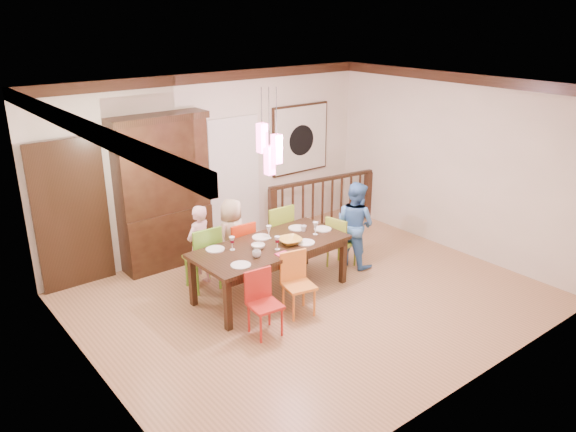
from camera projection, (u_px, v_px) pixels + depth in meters
floor at (312, 298)px, 7.88m from camera, size 6.00×6.00×0.00m
ceiling at (316, 88)px, 6.88m from camera, size 6.00×6.00×0.00m
wall_back at (215, 162)px, 9.22m from camera, size 6.00×0.00×6.00m
wall_left at (88, 259)px, 5.64m from camera, size 0.00×5.00×5.00m
wall_right at (453, 164)px, 9.13m from camera, size 0.00×5.00×5.00m
crown_molding at (315, 95)px, 6.91m from camera, size 6.00×5.00×0.16m
panel_door at (72, 217)px, 7.93m from camera, size 1.04×0.07×2.24m
white_doorway at (234, 182)px, 9.54m from camera, size 0.97×0.05×2.22m
painting at (300, 139)px, 10.19m from camera, size 1.25×0.06×1.25m
pendant_cluster at (269, 149)px, 7.30m from camera, size 0.27×0.21×1.14m
dining_table at (271, 250)px, 7.80m from camera, size 2.24×1.07×0.75m
chair_far_left at (202, 252)px, 8.00m from camera, size 0.46×0.46×0.97m
chair_far_mid at (238, 245)px, 8.37m from camera, size 0.43×0.43×0.89m
chair_far_right at (274, 230)px, 8.77m from camera, size 0.46×0.46×1.00m
chair_near_left at (265, 300)px, 6.86m from camera, size 0.40×0.40×0.82m
chair_near_mid at (299, 281)px, 7.33m from camera, size 0.45×0.45×0.84m
chair_end_right at (342, 238)px, 8.70m from camera, size 0.45×0.45×0.84m
china_hutch at (163, 192)px, 8.55m from camera, size 1.51×0.46×2.38m
balustrade at (323, 202)px, 10.26m from camera, size 2.24×0.36×0.96m
person_far_left at (199, 246)px, 8.07m from camera, size 0.52×0.43×1.23m
person_far_mid at (232, 237)px, 8.43m from camera, size 0.67×0.54×1.19m
person_end_right at (355, 224)px, 8.71m from camera, size 0.60×0.72×1.36m
serving_bowl at (290, 241)px, 7.79m from camera, size 0.37×0.37×0.08m
small_bowl at (258, 246)px, 7.63m from camera, size 0.22×0.22×0.06m
cup_left at (257, 254)px, 7.36m from camera, size 0.15×0.15×0.09m
cup_right at (304, 228)px, 8.23m from camera, size 0.12×0.12×0.08m
plate_far_left at (215, 249)px, 7.60m from camera, size 0.26×0.26×0.01m
plate_far_mid at (261, 237)px, 8.00m from camera, size 0.26×0.26×0.01m
plate_far_right at (297, 228)px, 8.34m from camera, size 0.26×0.26×0.01m
plate_near_left at (241, 265)px, 7.13m from camera, size 0.26×0.26×0.01m
plate_near_mid at (305, 243)px, 7.82m from camera, size 0.26×0.26×0.01m
plate_end_right at (323, 229)px, 8.30m from camera, size 0.26×0.26×0.01m
wine_glass_a at (232, 243)px, 7.57m from camera, size 0.08×0.08×0.19m
wine_glass_b at (269, 232)px, 7.95m from camera, size 0.08×0.08×0.19m
wine_glass_c at (277, 243)px, 7.58m from camera, size 0.08×0.08×0.19m
wine_glass_d at (315, 228)px, 8.09m from camera, size 0.08×0.08×0.19m
napkin at (283, 254)px, 7.45m from camera, size 0.18×0.14×0.01m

